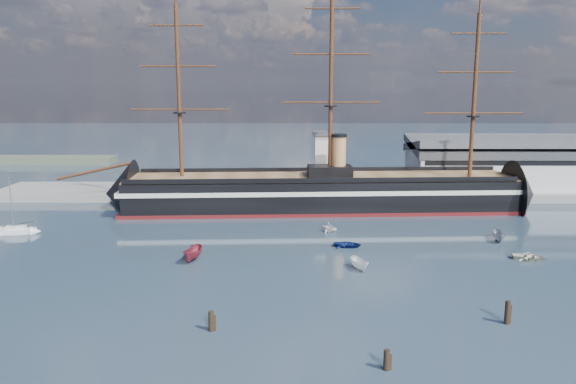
{
  "coord_description": "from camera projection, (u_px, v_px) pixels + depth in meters",
  "views": [
    {
      "loc": [
        -4.37,
        -67.1,
        28.98
      ],
      "look_at": [
        -5.38,
        35.0,
        9.0
      ],
      "focal_mm": 35.0,
      "sensor_mm": 36.0,
      "label": 1
    }
  ],
  "objects": [
    {
      "name": "ground",
      "position": [
        316.0,
        232.0,
        110.62
      ],
      "size": [
        600.0,
        600.0,
        0.0
      ],
      "primitive_type": "plane",
      "color": "#213041",
      "rests_on": "ground"
    },
    {
      "name": "quay",
      "position": [
        349.0,
        196.0,
        145.85
      ],
      "size": [
        180.0,
        18.0,
        2.0
      ],
      "primitive_type": "cube",
      "color": "slate",
      "rests_on": "ground"
    },
    {
      "name": "warehouse",
      "position": [
        530.0,
        163.0,
        147.78
      ],
      "size": [
        63.0,
        21.0,
        11.6
      ],
      "color": "#B7BABC",
      "rests_on": "ground"
    },
    {
      "name": "quay_tower",
      "position": [
        323.0,
        160.0,
        141.1
      ],
      "size": [
        5.0,
        5.0,
        15.0
      ],
      "color": "silver",
      "rests_on": "ground"
    },
    {
      "name": "warship",
      "position": [
        313.0,
        192.0,
        129.47
      ],
      "size": [
        113.32,
        21.32,
        53.94
      ],
      "rotation": [
        0.0,
        0.0,
        0.06
      ],
      "color": "black",
      "rests_on": "ground"
    },
    {
      "name": "sailboat",
      "position": [
        16.0,
        230.0,
        109.16
      ],
      "size": [
        7.26,
        3.17,
        11.24
      ],
      "rotation": [
        0.0,
        0.0,
        0.16
      ],
      "color": "silver",
      "rests_on": "ground"
    },
    {
      "name": "motorboat_a",
      "position": [
        193.0,
        261.0,
        92.79
      ],
      "size": [
        7.28,
        3.7,
        2.78
      ],
      "primitive_type": "imported",
      "rotation": [
        0.0,
        0.0,
        -0.17
      ],
      "color": "maroon",
      "rests_on": "ground"
    },
    {
      "name": "motorboat_b",
      "position": [
        347.0,
        247.0,
        100.41
      ],
      "size": [
        1.83,
        3.28,
        1.44
      ],
      "primitive_type": "imported",
      "rotation": [
        0.0,
        0.0,
        1.37
      ],
      "color": "navy",
      "rests_on": "ground"
    },
    {
      "name": "motorboat_c",
      "position": [
        499.0,
        241.0,
        104.06
      ],
      "size": [
        6.35,
        3.08,
        2.44
      ],
      "primitive_type": "imported",
      "rotation": [
        0.0,
        0.0,
        -0.14
      ],
      "color": "gray",
      "rests_on": "ground"
    },
    {
      "name": "motorboat_d",
      "position": [
        329.0,
        232.0,
        110.54
      ],
      "size": [
        6.0,
        6.04,
        2.18
      ],
      "primitive_type": "imported",
      "rotation": [
        0.0,
        0.0,
        0.8
      ],
      "color": "white",
      "rests_on": "ground"
    },
    {
      "name": "motorboat_e",
      "position": [
        529.0,
        260.0,
        93.17
      ],
      "size": [
        2.2,
        3.55,
        1.54
      ],
      "primitive_type": "imported",
      "rotation": [
        0.0,
        0.0,
        1.29
      ],
      "color": "beige",
      "rests_on": "ground"
    },
    {
      "name": "motorboat_g",
      "position": [
        360.0,
        270.0,
        88.1
      ],
      "size": [
        6.09,
        3.82,
        2.29
      ],
      "primitive_type": "imported",
      "rotation": [
        0.0,
        0.0,
        0.33
      ],
      "color": "white",
      "rests_on": "ground"
    },
    {
      "name": "piling_near_left",
      "position": [
        211.0,
        331.0,
        66.57
      ],
      "size": [
        0.64,
        0.64,
        3.2
      ],
      "primitive_type": "cylinder",
      "color": "black",
      "rests_on": "ground"
    },
    {
      "name": "piling_near_mid",
      "position": [
        386.0,
        370.0,
        57.53
      ],
      "size": [
        0.64,
        0.64,
        2.93
      ],
      "primitive_type": "cylinder",
      "color": "black",
      "rests_on": "ground"
    },
    {
      "name": "piling_near_right",
      "position": [
        506.0,
        324.0,
        68.49
      ],
      "size": [
        0.64,
        0.64,
        3.68
      ],
      "primitive_type": "cylinder",
      "color": "black",
      "rests_on": "ground"
    }
  ]
}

